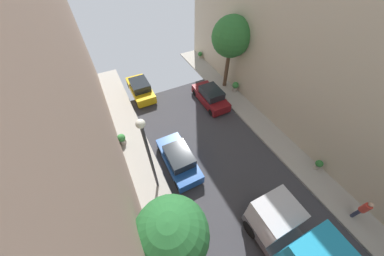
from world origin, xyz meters
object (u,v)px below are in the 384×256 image
parked_car_right_2 (211,96)px  street_tree_2 (171,235)px  street_tree_1 (231,37)px  parked_car_left_4 (140,89)px  potted_plant_2 (200,55)px  pedestrian (363,209)px  potted_plant_0 (319,164)px  potted_plant_3 (122,139)px  lamp_post (148,149)px  potted_plant_1 (235,86)px  parked_car_left_3 (179,159)px

parked_car_right_2 → street_tree_2: 13.02m
parked_car_right_2 → street_tree_1: (2.58, 1.53, 4.29)m
parked_car_left_4 → potted_plant_2: size_ratio=5.54×
pedestrian → street_tree_1: bearing=88.7°
potted_plant_0 → potted_plant_2: size_ratio=1.06×
parked_car_right_2 → potted_plant_3: size_ratio=4.62×
potted_plant_2 → street_tree_1: bearing=-94.1°
potted_plant_3 → lamp_post: bearing=-75.3°
potted_plant_1 → parked_car_left_4: bearing=156.0°
parked_car_left_4 → street_tree_2: size_ratio=0.76×
street_tree_1 → potted_plant_2: size_ratio=8.67×
parked_car_left_3 → potted_plant_2: bearing=55.9°
lamp_post → street_tree_2: bearing=-96.2°
parked_car_left_4 → lamp_post: size_ratio=0.70×
potted_plant_2 → parked_car_left_4: bearing=-157.3°
parked_car_left_4 → potted_plant_2: parked_car_left_4 is taller
potted_plant_1 → potted_plant_0: bearing=-90.3°
street_tree_1 → potted_plant_1: size_ratio=6.89×
potted_plant_1 → potted_plant_3: bearing=-172.3°
parked_car_left_4 → potted_plant_1: bearing=-24.0°
pedestrian → potted_plant_3: size_ratio=1.89×
pedestrian → potted_plant_0: (0.67, 3.20, -0.46)m
potted_plant_2 → potted_plant_3: size_ratio=0.83×
potted_plant_2 → lamp_post: lamp_post is taller
lamp_post → parked_car_left_4: bearing=79.0°
potted_plant_0 → potted_plant_1: bearing=89.7°
potted_plant_1 → potted_plant_2: (0.03, 7.25, -0.09)m
pedestrian → potted_plant_0: pedestrian is taller
parked_car_left_3 → parked_car_right_2: size_ratio=1.00×
pedestrian → street_tree_2: size_ratio=0.31×
parked_car_left_4 → potted_plant_3: bearing=-120.2°
parked_car_left_4 → parked_car_right_2: 6.75m
parked_car_left_4 → street_tree_1: bearing=-17.5°
street_tree_1 → lamp_post: street_tree_1 is taller
street_tree_2 → potted_plant_3: (-0.72, 8.63, -3.59)m
street_tree_2 → potted_plant_1: bearing=43.4°
street_tree_2 → potted_plant_3: street_tree_2 is taller
pedestrian → potted_plant_2: size_ratio=2.27×
parked_car_left_4 → potted_plant_1: 9.17m
lamp_post → potted_plant_1: bearing=30.3°
potted_plant_1 → potted_plant_3: 11.56m
street_tree_1 → lamp_post: (-9.88, -7.22, -0.94)m
parked_car_left_4 → potted_plant_3: (-3.07, -5.27, -0.09)m
street_tree_2 → potted_plant_1: size_ratio=5.78×
potted_plant_0 → potted_plant_2: 17.04m
street_tree_1 → potted_plant_3: size_ratio=7.23×
parked_car_left_4 → lamp_post: 10.47m
street_tree_1 → potted_plant_0: bearing=-88.2°
potted_plant_1 → parked_car_left_3: bearing=-148.3°
parked_car_left_4 → pedestrian: pedestrian is taller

